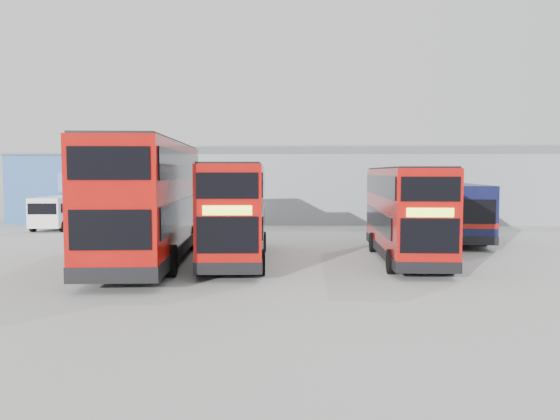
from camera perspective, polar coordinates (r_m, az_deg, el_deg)
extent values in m
plane|color=#999994|center=(24.45, -0.22, -4.85)|extent=(120.00, 120.00, 0.00)
cube|color=navy|center=(44.68, -17.70, 2.19)|extent=(12.00, 8.00, 5.00)
cube|color=slate|center=(44.68, -17.77, 5.46)|extent=(12.30, 8.30, 0.15)
cube|color=#4272BC|center=(40.83, -19.62, 2.70)|extent=(3.96, 0.15, 1.40)
cube|color=gray|center=(44.75, 10.92, 2.31)|extent=(30.00, 12.00, 5.00)
cube|color=slate|center=(42.00, 11.59, 5.95)|extent=(30.50, 6.33, 1.29)
cube|color=slate|center=(47.52, 10.42, 5.73)|extent=(30.50, 6.33, 1.29)
cube|color=#A90D09|center=(22.93, -13.58, 1.13)|extent=(3.62, 11.92, 4.53)
cube|color=black|center=(23.12, -13.50, -3.93)|extent=(3.66, 11.96, 0.50)
cube|color=black|center=(22.28, -10.19, -0.27)|extent=(0.76, 9.94, 1.06)
cube|color=black|center=(22.84, -17.27, -0.29)|extent=(0.76, 9.94, 1.06)
cube|color=black|center=(22.67, -10.10, 4.61)|extent=(0.83, 11.05, 1.06)
cube|color=black|center=(23.22, -17.09, 4.48)|extent=(0.83, 11.05, 1.06)
cube|color=black|center=(28.76, -11.29, 0.44)|extent=(2.52, 0.23, 1.51)
cube|color=black|center=(28.71, -11.34, 4.46)|extent=(2.52, 0.23, 1.06)
cube|color=#DFFF35|center=(28.73, -11.31, 2.45)|extent=(2.01, 0.19, 0.39)
cube|color=black|center=(17.24, -17.34, -2.00)|extent=(2.46, 0.23, 1.23)
cube|color=black|center=(17.16, -17.48, 4.71)|extent=(2.46, 0.23, 1.01)
cube|color=black|center=(22.93, -13.67, 6.85)|extent=(3.44, 11.74, 0.11)
cylinder|color=black|center=(26.92, -9.01, -2.83)|extent=(0.44, 1.19, 1.16)
cylinder|color=black|center=(27.36, -14.61, -2.80)|extent=(0.44, 1.19, 1.16)
cylinder|color=black|center=(20.00, -11.34, -5.23)|extent=(0.44, 1.19, 1.16)
cylinder|color=black|center=(20.59, -18.77, -5.10)|extent=(0.44, 1.19, 1.16)
cube|color=#A90D09|center=(23.12, -4.61, 0.07)|extent=(2.76, 9.75, 3.72)
cube|color=black|center=(23.30, -4.59, -4.05)|extent=(2.80, 9.79, 0.41)
cube|color=black|center=(23.62, -7.38, -0.93)|extent=(0.44, 8.17, 0.87)
cube|color=black|center=(23.48, -1.71, -0.93)|extent=(0.44, 8.17, 0.87)
cube|color=black|center=(23.17, -7.51, 2.84)|extent=(0.49, 9.09, 0.87)
cube|color=black|center=(23.03, -1.73, 2.87)|extent=(0.49, 9.09, 0.87)
cube|color=black|center=(18.36, -5.51, -2.61)|extent=(2.07, 0.15, 1.24)
cube|color=black|center=(18.24, -5.55, 2.56)|extent=(2.07, 0.15, 0.87)
cube|color=#DFFF35|center=(18.27, -5.53, -0.04)|extent=(1.65, 0.12, 0.32)
cube|color=black|center=(27.98, -4.01, -0.33)|extent=(2.02, 0.14, 1.01)
cube|color=black|center=(27.91, -4.03, 3.06)|extent=(2.02, 0.14, 0.83)
cube|color=black|center=(23.07, -4.64, 4.73)|extent=(2.62, 9.60, 0.09)
cylinder|color=black|center=(20.10, -8.32, -5.44)|extent=(0.34, 0.97, 0.96)
cylinder|color=black|center=(19.95, -1.99, -5.48)|extent=(0.34, 0.97, 0.96)
cylinder|color=black|center=(25.79, -6.72, -3.34)|extent=(0.34, 0.97, 0.96)
cylinder|color=black|center=(25.67, -1.80, -3.35)|extent=(0.34, 0.97, 0.96)
cube|color=#A90D09|center=(23.74, 12.95, -0.11)|extent=(2.40, 9.33, 3.58)
cube|color=black|center=(23.90, 12.89, -3.98)|extent=(2.43, 9.37, 0.40)
cube|color=black|center=(23.95, 10.14, -1.05)|extent=(0.20, 7.87, 0.84)
cube|color=black|center=(24.34, 15.39, -1.05)|extent=(0.20, 7.87, 0.84)
cube|color=black|center=(23.51, 10.29, 2.53)|extent=(0.22, 8.76, 0.84)
cube|color=black|center=(23.91, 15.64, 2.47)|extent=(0.22, 8.76, 0.84)
cube|color=black|center=(19.23, 15.37, -2.62)|extent=(1.99, 0.08, 1.19)
cube|color=black|center=(19.12, 15.46, 2.13)|extent=(1.99, 0.08, 0.84)
cube|color=#DFFF35|center=(19.15, 15.42, -0.26)|extent=(1.59, 0.07, 0.31)
cube|color=black|center=(28.36, 11.28, -0.46)|extent=(1.95, 0.08, 0.97)
cube|color=black|center=(28.29, 11.32, 2.75)|extent=(1.95, 0.08, 0.80)
cube|color=black|center=(23.68, 13.02, 4.26)|extent=(2.26, 9.20, 0.09)
cylinder|color=black|center=(20.59, 11.54, -5.31)|extent=(0.30, 0.93, 0.92)
cylinder|color=black|center=(21.01, 17.30, -5.22)|extent=(0.30, 0.93, 0.92)
cylinder|color=black|center=(26.05, 9.68, -3.34)|extent=(0.30, 0.93, 0.92)
cylinder|color=black|center=(26.39, 14.27, -3.31)|extent=(0.30, 0.93, 0.92)
cube|color=#0C1434|center=(32.48, 17.09, 0.24)|extent=(3.59, 11.57, 2.74)
cube|color=black|center=(32.58, 17.05, -1.84)|extent=(3.63, 11.61, 0.41)
cube|color=maroon|center=(32.52, 17.07, -0.62)|extent=(3.62, 11.60, 0.26)
cube|color=black|center=(32.42, 19.49, 0.96)|extent=(0.90, 9.49, 0.98)
cube|color=black|center=(31.94, 14.89, 1.02)|extent=(0.90, 9.49, 0.98)
cube|color=black|center=(38.10, 15.56, 1.07)|extent=(2.32, 0.26, 1.35)
cube|color=black|center=(26.89, 19.28, -0.16)|extent=(2.27, 0.25, 1.14)
cylinder|color=black|center=(36.76, 17.83, -1.22)|extent=(0.43, 1.10, 1.08)
cylinder|color=black|center=(36.36, 13.99, -1.20)|extent=(0.43, 1.10, 1.08)
cylinder|color=black|center=(29.72, 20.51, -2.48)|extent=(0.43, 1.10, 1.08)
cylinder|color=black|center=(29.23, 15.77, -2.48)|extent=(0.43, 1.10, 1.08)
cube|color=white|center=(38.64, -22.18, -0.07)|extent=(2.11, 4.93, 1.85)
cube|color=black|center=(36.36, -23.63, 0.11)|extent=(1.75, 0.11, 0.68)
cube|color=black|center=(37.58, -24.48, 0.20)|extent=(0.08, 0.88, 0.58)
cube|color=black|center=(36.81, -21.66, 0.21)|extent=(0.08, 0.88, 0.58)
cylinder|color=black|center=(37.55, -24.41, -1.57)|extent=(0.26, 0.71, 0.70)
cylinder|color=black|center=(36.83, -21.75, -1.60)|extent=(0.26, 0.71, 0.70)
cylinder|color=black|center=(40.58, -22.51, -1.13)|extent=(0.26, 0.71, 0.70)
cylinder|color=black|center=(39.92, -20.02, -1.14)|extent=(0.26, 0.71, 0.70)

